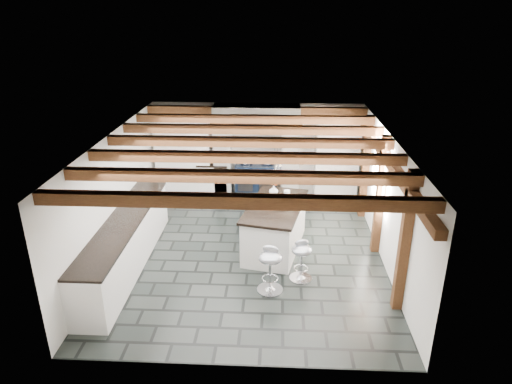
{
  "coord_description": "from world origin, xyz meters",
  "views": [
    {
      "loc": [
        0.5,
        -7.7,
        4.43
      ],
      "look_at": [
        0.1,
        0.4,
        1.1
      ],
      "focal_mm": 32.0,
      "sensor_mm": 36.0,
      "label": 1
    }
  ],
  "objects_px": {
    "kitchen_island": "(275,226)",
    "bar_stool_near": "(301,256)",
    "bar_stool_far": "(270,264)",
    "range_cooker": "(257,181)"
  },
  "relations": [
    {
      "from": "kitchen_island",
      "to": "bar_stool_far",
      "type": "distance_m",
      "value": 1.45
    },
    {
      "from": "kitchen_island",
      "to": "range_cooker",
      "type": "bearing_deg",
      "value": 113.03
    },
    {
      "from": "kitchen_island",
      "to": "bar_stool_near",
      "type": "height_order",
      "value": "kitchen_island"
    },
    {
      "from": "range_cooker",
      "to": "bar_stool_near",
      "type": "distance_m",
      "value": 3.67
    },
    {
      "from": "kitchen_island",
      "to": "bar_stool_far",
      "type": "relative_size",
      "value": 2.51
    },
    {
      "from": "bar_stool_near",
      "to": "kitchen_island",
      "type": "bearing_deg",
      "value": 99.74
    },
    {
      "from": "range_cooker",
      "to": "bar_stool_far",
      "type": "relative_size",
      "value": 1.24
    },
    {
      "from": "bar_stool_far",
      "to": "bar_stool_near",
      "type": "bearing_deg",
      "value": 51.32
    },
    {
      "from": "bar_stool_near",
      "to": "bar_stool_far",
      "type": "height_order",
      "value": "bar_stool_far"
    },
    {
      "from": "bar_stool_near",
      "to": "bar_stool_far",
      "type": "xyz_separation_m",
      "value": [
        -0.52,
        -0.38,
        0.05
      ]
    }
  ]
}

